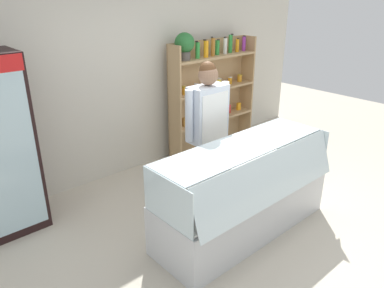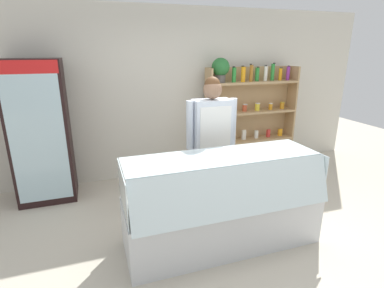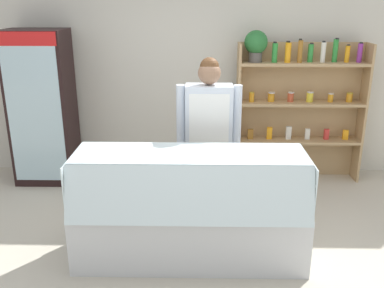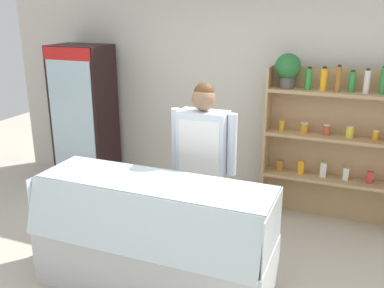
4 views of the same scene
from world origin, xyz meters
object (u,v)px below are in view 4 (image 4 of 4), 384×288
at_px(drinks_fridge, 85,118).
at_px(deli_display_case, 154,255).
at_px(shop_clerk, 203,154).
at_px(shelving_unit, 331,131).

bearing_deg(drinks_fridge, deli_display_case, -42.61).
relative_size(drinks_fridge, shop_clerk, 1.11).
xyz_separation_m(shelving_unit, deli_display_case, (-1.28, -1.89, -0.78)).
bearing_deg(deli_display_case, shelving_unit, 55.88).
xyz_separation_m(drinks_fridge, shop_clerk, (2.09, -1.00, 0.07)).
bearing_deg(shop_clerk, deli_display_case, -103.57).
height_order(shelving_unit, shop_clerk, shelving_unit).
distance_m(drinks_fridge, shop_clerk, 2.32).
bearing_deg(shelving_unit, shop_clerk, -133.99).
height_order(drinks_fridge, shop_clerk, drinks_fridge).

